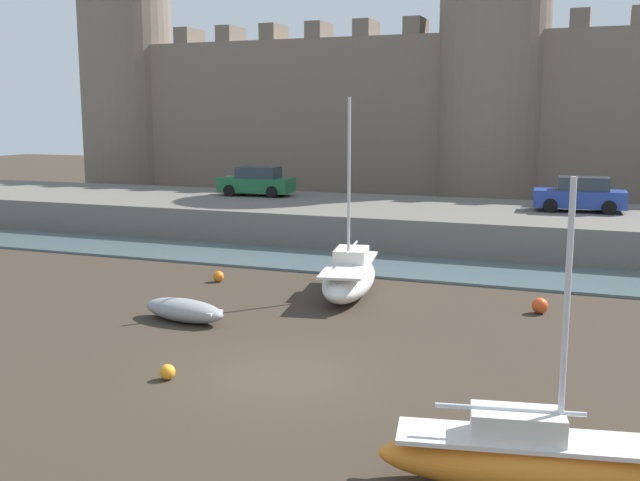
# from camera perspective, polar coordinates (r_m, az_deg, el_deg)

# --- Properties ---
(ground_plane) EXTENTS (160.00, 160.00, 0.00)m
(ground_plane) POSITION_cam_1_polar(r_m,az_deg,el_deg) (17.90, -2.99, -10.25)
(ground_plane) COLOR #382D23
(water_channel) EXTENTS (80.00, 4.50, 0.10)m
(water_channel) POSITION_cam_1_polar(r_m,az_deg,el_deg) (30.06, 7.34, -2.09)
(water_channel) COLOR slate
(water_channel) RESTS_ON ground
(quay_road) EXTENTS (65.43, 10.00, 1.63)m
(quay_road) POSITION_cam_1_polar(r_m,az_deg,el_deg) (36.92, 10.04, 1.20)
(quay_road) COLOR #666059
(quay_road) RESTS_ON ground
(castle) EXTENTS (60.91, 7.48, 19.12)m
(castle) POSITION_cam_1_polar(r_m,az_deg,el_deg) (48.12, 12.99, 10.47)
(castle) COLOR #7A6B5B
(castle) RESTS_ON ground
(sailboat_midflat_left) EXTENTS (5.41, 2.15, 5.13)m
(sailboat_midflat_left) POSITION_cam_1_polar(r_m,az_deg,el_deg) (13.09, 16.36, -15.71)
(sailboat_midflat_left) COLOR orange
(sailboat_midflat_left) RESTS_ON ground
(rowboat_foreground_centre) EXTENTS (2.98, 1.52, 0.67)m
(rowboat_foreground_centre) POSITION_cam_1_polar(r_m,az_deg,el_deg) (22.66, -10.31, -5.21)
(rowboat_foreground_centre) COLOR gray
(rowboat_foreground_centre) RESTS_ON ground
(sailboat_midflat_centre) EXTENTS (2.59, 5.65, 6.64)m
(sailboat_midflat_centre) POSITION_cam_1_polar(r_m,az_deg,el_deg) (25.47, 2.27, -2.75)
(sailboat_midflat_centre) COLOR silver
(sailboat_midflat_centre) RESTS_ON ground
(mooring_buoy_off_centre) EXTENTS (0.41, 0.41, 0.41)m
(mooring_buoy_off_centre) POSITION_cam_1_polar(r_m,az_deg,el_deg) (27.79, -7.75, -2.73)
(mooring_buoy_off_centre) COLOR orange
(mooring_buoy_off_centre) RESTS_ON ground
(mooring_buoy_mid_mud) EXTENTS (0.36, 0.36, 0.36)m
(mooring_buoy_mid_mud) POSITION_cam_1_polar(r_m,az_deg,el_deg) (17.93, -11.55, -9.78)
(mooring_buoy_mid_mud) COLOR orange
(mooring_buoy_mid_mud) RESTS_ON ground
(mooring_buoy_near_channel) EXTENTS (0.50, 0.50, 0.50)m
(mooring_buoy_near_channel) POSITION_cam_1_polar(r_m,az_deg,el_deg) (24.15, 16.41, -4.78)
(mooring_buoy_near_channel) COLOR #E04C1E
(mooring_buoy_near_channel) RESTS_ON ground
(car_quay_centre_east) EXTENTS (4.19, 2.05, 1.62)m
(car_quay_centre_east) POSITION_cam_1_polar(r_m,az_deg,el_deg) (36.92, 19.23, 3.30)
(car_quay_centre_east) COLOR #263F99
(car_quay_centre_east) RESTS_ON quay_road
(car_quay_centre_west) EXTENTS (4.19, 2.05, 1.62)m
(car_quay_centre_west) POSITION_cam_1_polar(r_m,az_deg,el_deg) (42.02, -4.84, 4.48)
(car_quay_centre_west) COLOR #1E6638
(car_quay_centre_west) RESTS_ON quay_road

